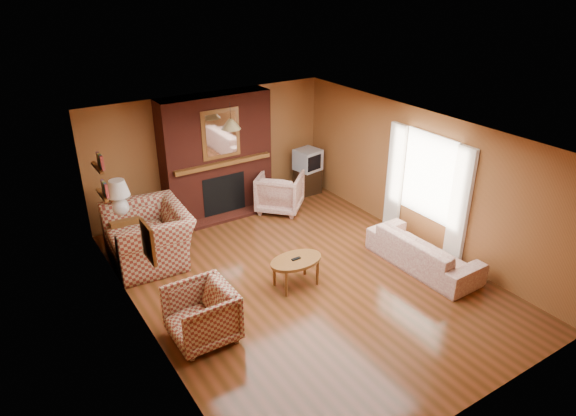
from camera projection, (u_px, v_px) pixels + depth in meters
floor at (302, 278)px, 8.29m from camera, size 6.50×6.50×0.00m
ceiling at (304, 135)px, 7.26m from camera, size 6.50×6.50×0.00m
wall_back at (211, 152)px, 10.24m from camera, size 6.50×0.00×6.50m
wall_front at (479, 326)px, 5.31m from camera, size 6.50×0.00×6.50m
wall_left at (141, 257)px, 6.55m from camera, size 0.00×6.50×6.50m
wall_right at (420, 178)px, 9.00m from camera, size 0.00×6.50×6.50m
fireplace at (217, 156)px, 10.05m from camera, size 2.20×0.82×2.40m
window_right at (426, 186)px, 8.85m from camera, size 0.10×1.85×2.00m
bookshelf at (101, 176)px, 7.82m from camera, size 0.09×0.55×0.71m
botanical_print at (148, 242)px, 6.19m from camera, size 0.05×0.40×0.50m
pendant_light at (231, 124)px, 9.17m from camera, size 0.36×0.36×0.48m
plaid_loveseat at (149, 236)px, 8.59m from camera, size 1.35×1.52×0.94m
plaid_armchair at (201, 315)px, 6.79m from camera, size 0.85×0.83×0.77m
floral_sofa at (423, 251)px, 8.49m from camera, size 0.81×1.99×0.58m
floral_armchair at (280, 192)px, 10.43m from camera, size 1.22×1.22×0.80m
coffee_table at (296, 263)px, 7.94m from camera, size 0.87×0.54×0.49m
side_table at (124, 233)px, 8.98m from camera, size 0.51×0.51×0.67m
table_lamp at (119, 196)px, 8.68m from camera, size 0.40×0.40×0.66m
tv_stand at (307, 181)px, 11.30m from camera, size 0.50×0.46×0.54m
crt_tv at (308, 160)px, 11.08m from camera, size 0.57×0.57×0.45m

